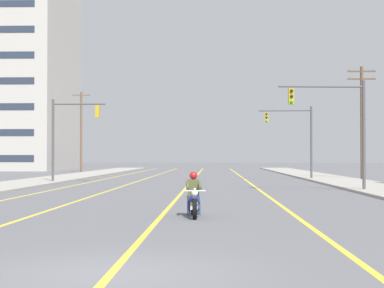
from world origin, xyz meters
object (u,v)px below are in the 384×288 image
(traffic_signal_near_left, at_px, (68,128))
(utility_pole_right_far, at_px, (362,118))
(motorcycle_with_rider, at_px, (194,199))
(traffic_signal_near_right, at_px, (339,118))
(traffic_signal_mid_right, at_px, (296,131))
(utility_pole_left_far, at_px, (81,130))

(traffic_signal_near_left, distance_m, utility_pole_right_far, 24.38)
(motorcycle_with_rider, height_order, traffic_signal_near_left, traffic_signal_near_left)
(traffic_signal_near_right, bearing_deg, utility_pole_right_far, 73.57)
(motorcycle_with_rider, bearing_deg, traffic_signal_mid_right, 77.41)
(traffic_signal_mid_right, xyz_separation_m, utility_pole_left_far, (-23.21, 23.78, 1.08))
(traffic_signal_near_left, bearing_deg, motorcycle_with_rider, -69.28)
(traffic_signal_near_right, xyz_separation_m, traffic_signal_mid_right, (0.01, 18.82, -0.02))
(motorcycle_with_rider, relative_size, utility_pole_left_far, 0.22)
(utility_pole_left_far, bearing_deg, traffic_signal_mid_right, -45.69)
(motorcycle_with_rider, xyz_separation_m, traffic_signal_mid_right, (7.65, 34.25, 3.49))
(motorcycle_with_rider, relative_size, traffic_signal_near_right, 0.35)
(traffic_signal_near_right, bearing_deg, traffic_signal_mid_right, 89.98)
(utility_pole_right_far, bearing_deg, motorcycle_with_rider, -111.10)
(traffic_signal_near_right, relative_size, utility_pole_right_far, 0.65)
(motorcycle_with_rider, xyz_separation_m, traffic_signal_near_right, (7.64, 15.43, 3.51))
(motorcycle_with_rider, height_order, traffic_signal_mid_right, traffic_signal_mid_right)
(traffic_signal_mid_right, bearing_deg, traffic_signal_near_right, -90.02)
(motorcycle_with_rider, distance_m, traffic_signal_near_left, 28.96)
(motorcycle_with_rider, distance_m, utility_pole_left_far, 60.26)
(utility_pole_right_far, relative_size, utility_pole_left_far, 0.96)
(motorcycle_with_rider, xyz_separation_m, traffic_signal_near_left, (-10.18, 26.90, 3.45))
(utility_pole_right_far, xyz_separation_m, utility_pole_left_far, (-28.68, 24.04, -0.01))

